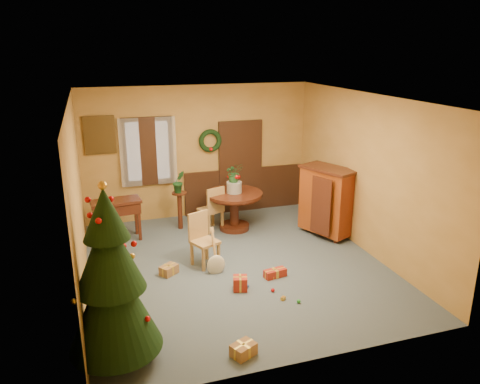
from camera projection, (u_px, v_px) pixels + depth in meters
name	position (u px, v px, depth m)	size (l,w,h in m)	color
room_envelope	(208.00, 166.00, 10.39)	(5.50, 5.50, 5.50)	#384752
dining_table	(234.00, 204.00, 9.67)	(1.17, 1.17, 0.80)	black
urn	(234.00, 187.00, 9.56)	(0.31, 0.31, 0.23)	slate
centerpiece_plant	(234.00, 173.00, 9.47)	(0.35, 0.31, 0.39)	#1E4C23
chair_near	(202.00, 237.00, 8.13)	(0.54, 0.54, 0.94)	olive
chair_far	(213.00, 208.00, 9.57)	(0.54, 0.54, 0.97)	olive
guitar	(216.00, 253.00, 7.83)	(0.32, 0.15, 0.74)	beige
plant_stand	(180.00, 206.00, 9.72)	(0.31, 0.31, 0.80)	black
stand_plant	(179.00, 182.00, 9.56)	(0.26, 0.21, 0.46)	#19471E
christmas_tree	(111.00, 281.00, 5.43)	(1.11, 1.11, 2.29)	#382111
writing_desk	(116.00, 210.00, 9.09)	(0.98, 0.56, 0.83)	black
sideboard	(327.00, 199.00, 9.32)	(0.97, 1.24, 1.41)	#551109
gift_a	(243.00, 350.00, 5.82)	(0.36, 0.32, 0.16)	brown
gift_b	(240.00, 283.00, 7.38)	(0.27, 0.27, 0.22)	#A02515
gift_c	(169.00, 270.00, 7.88)	(0.35, 0.33, 0.16)	brown
gift_d	(275.00, 273.00, 7.79)	(0.40, 0.22, 0.14)	#A02515
toy_a	(246.00, 287.00, 7.43)	(0.08, 0.05, 0.05)	#234B98
toy_b	(299.00, 301.00, 7.01)	(0.06, 0.06, 0.06)	#268E2C
toy_c	(273.00, 277.00, 7.74)	(0.08, 0.05, 0.05)	gold
toy_d	(273.00, 290.00, 7.32)	(0.06, 0.06, 0.06)	red
toy_e	(283.00, 298.00, 7.10)	(0.08, 0.05, 0.05)	gold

